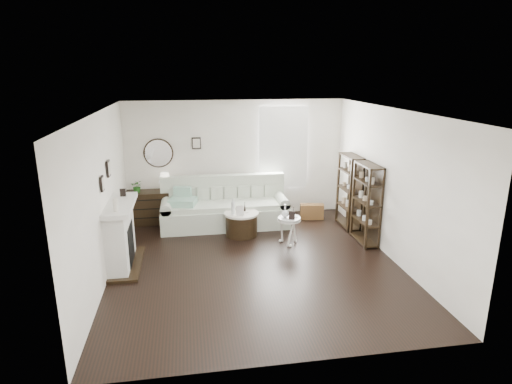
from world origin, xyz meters
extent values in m
plane|color=black|center=(0.00, 0.00, 0.00)|extent=(5.50, 5.50, 0.00)
plane|color=white|center=(0.00, 0.00, 2.70)|extent=(5.50, 5.50, 0.00)
plane|color=silver|center=(0.00, 2.75, 1.35)|extent=(5.00, 0.00, 5.00)
plane|color=silver|center=(0.00, -2.75, 1.35)|extent=(5.00, 0.00, 5.00)
plane|color=silver|center=(-2.50, 0.00, 1.35)|extent=(0.00, 5.50, 5.50)
plane|color=silver|center=(2.50, 0.00, 1.35)|extent=(0.00, 5.50, 5.50)
cube|color=white|center=(1.10, 2.73, 1.60)|extent=(1.00, 0.02, 1.80)
cube|color=white|center=(1.10, 2.67, 1.60)|extent=(1.15, 0.02, 1.90)
cylinder|color=silver|center=(-1.75, 2.72, 1.55)|extent=(0.60, 0.03, 0.60)
cube|color=black|center=(-0.90, 2.72, 1.75)|extent=(0.20, 0.03, 0.26)
cube|color=silver|center=(-2.33, 0.30, 0.55)|extent=(0.34, 1.20, 1.10)
cube|color=black|center=(-2.30, 0.30, 0.40)|extent=(0.30, 0.65, 0.70)
cube|color=silver|center=(-2.28, 0.30, 1.12)|extent=(0.44, 1.35, 0.08)
cube|color=black|center=(-2.25, 0.30, 0.03)|extent=(0.50, 1.40, 0.05)
cylinder|color=beige|center=(-2.28, -0.15, 1.27)|extent=(0.08, 0.08, 0.22)
cube|color=black|center=(-2.28, 0.70, 1.23)|extent=(0.10, 0.03, 0.14)
cube|color=black|center=(-2.47, -0.05, 1.60)|extent=(0.03, 0.18, 0.24)
cube|color=black|center=(-2.47, 0.60, 1.70)|extent=(0.03, 0.22, 0.28)
cube|color=black|center=(2.33, 1.55, 0.80)|extent=(0.30, 0.80, 1.60)
cylinder|color=tan|center=(2.31, 1.30, 0.52)|extent=(0.08, 0.08, 0.11)
cylinder|color=tan|center=(2.31, 1.55, 0.52)|extent=(0.08, 0.08, 0.11)
cylinder|color=tan|center=(2.31, 1.80, 0.52)|extent=(0.08, 0.08, 0.11)
cylinder|color=tan|center=(2.31, 1.30, 0.92)|extent=(0.08, 0.08, 0.11)
cylinder|color=tan|center=(2.31, 1.55, 0.92)|extent=(0.08, 0.08, 0.11)
cylinder|color=tan|center=(2.31, 1.80, 0.92)|extent=(0.08, 0.08, 0.11)
cylinder|color=tan|center=(2.31, 1.30, 1.32)|extent=(0.08, 0.08, 0.11)
cylinder|color=tan|center=(2.31, 1.55, 1.32)|extent=(0.08, 0.08, 0.11)
cylinder|color=tan|center=(2.31, 1.80, 1.32)|extent=(0.08, 0.08, 0.11)
cube|color=black|center=(2.33, 0.65, 0.80)|extent=(0.30, 0.80, 1.60)
cylinder|color=tan|center=(2.31, 0.40, 0.52)|extent=(0.08, 0.08, 0.11)
cylinder|color=tan|center=(2.31, 0.65, 0.52)|extent=(0.08, 0.08, 0.11)
cylinder|color=tan|center=(2.31, 0.90, 0.52)|extent=(0.08, 0.08, 0.11)
cylinder|color=tan|center=(2.31, 0.40, 0.92)|extent=(0.08, 0.08, 0.11)
cylinder|color=tan|center=(2.31, 0.65, 0.92)|extent=(0.08, 0.08, 0.11)
cylinder|color=tan|center=(2.31, 0.90, 0.92)|extent=(0.08, 0.08, 0.11)
cylinder|color=tan|center=(2.31, 0.40, 1.32)|extent=(0.08, 0.08, 0.11)
cylinder|color=tan|center=(2.31, 0.65, 1.32)|extent=(0.08, 0.08, 0.11)
cylinder|color=tan|center=(2.31, 0.90, 1.32)|extent=(0.08, 0.08, 0.11)
cube|color=beige|center=(-0.35, 2.00, 0.22)|extent=(2.77, 0.96, 0.45)
cube|color=beige|center=(-0.35, 1.97, 0.50)|extent=(2.40, 0.77, 0.11)
cube|color=beige|center=(-0.35, 2.37, 0.65)|extent=(2.77, 0.21, 0.85)
cube|color=beige|center=(-1.60, 2.00, 0.28)|extent=(0.23, 0.91, 0.55)
cube|color=beige|center=(0.91, 2.00, 0.28)|extent=(0.23, 0.91, 0.55)
cube|color=#278F63|center=(-1.25, 1.95, 0.62)|extent=(0.64, 0.57, 0.14)
cube|color=brown|center=(1.68, 2.15, 0.18)|extent=(0.55, 0.26, 0.36)
cube|color=black|center=(-1.95, 2.47, 0.37)|extent=(1.11, 0.46, 0.74)
cube|color=black|center=(-1.95, 2.23, 0.20)|extent=(1.06, 0.01, 0.02)
cube|color=black|center=(-1.95, 2.23, 0.41)|extent=(1.06, 0.01, 0.02)
cube|color=black|center=(-1.95, 2.23, 0.61)|extent=(1.06, 0.01, 0.01)
imported|color=#1F5718|center=(-2.23, 2.42, 0.88)|extent=(0.27, 0.24, 0.28)
cylinder|color=black|center=(-0.06, 1.40, 0.23)|extent=(0.66, 0.66, 0.46)
cylinder|color=beige|center=(-0.06, 1.40, 0.48)|extent=(0.72, 0.72, 0.04)
cylinder|color=silver|center=(0.81, 0.80, 0.54)|extent=(0.45, 0.45, 0.03)
cylinder|color=silver|center=(0.81, 0.80, 0.50)|extent=(0.46, 0.46, 0.02)
cylinder|color=silver|center=(0.81, 0.80, 0.26)|extent=(0.04, 0.04, 0.52)
cylinder|color=silver|center=(-0.24, 1.32, 0.66)|extent=(0.08, 0.08, 0.33)
cube|color=silver|center=(-0.11, 1.22, 0.60)|extent=(0.16, 0.07, 0.21)
cube|color=black|center=(0.83, 0.68, 0.63)|extent=(0.13, 0.08, 0.16)
camera|label=1|loc=(-1.11, -6.92, 3.34)|focal=30.00mm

